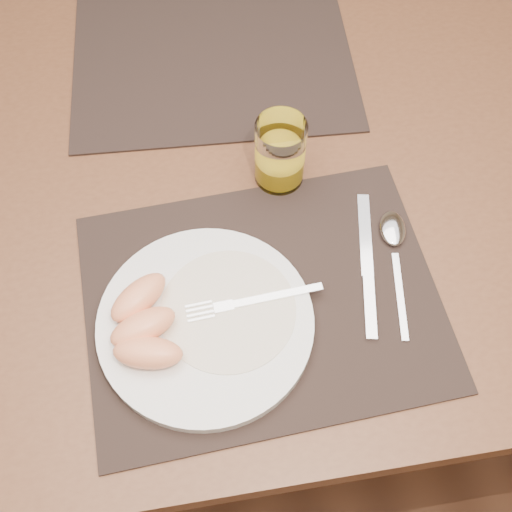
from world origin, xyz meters
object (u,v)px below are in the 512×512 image
at_px(juice_glass, 280,155).
at_px(placemat_far, 213,60).
at_px(placemat_near, 262,300).
at_px(fork, 243,303).
at_px(knife, 368,276).
at_px(plate, 206,323).
at_px(spoon, 394,238).
at_px(table, 230,201).

bearing_deg(juice_glass, placemat_far, 104.42).
bearing_deg(placemat_near, fork, -161.15).
height_order(fork, knife, fork).
relative_size(plate, juice_glass, 2.55).
bearing_deg(knife, fork, -173.15).
distance_m(spoon, juice_glass, 0.19).
xyz_separation_m(plate, spoon, (0.27, 0.08, -0.00)).
bearing_deg(knife, juice_glass, 115.36).
distance_m(fork, knife, 0.17).
bearing_deg(table, knife, -53.31).
height_order(table, fork, fork).
distance_m(placemat_near, plate, 0.08).
bearing_deg(fork, table, 86.82).
distance_m(plate, juice_glass, 0.26).
bearing_deg(placemat_far, table, -91.63).
relative_size(placemat_near, placemat_far, 1.00).
height_order(placemat_far, juice_glass, juice_glass).
distance_m(placemat_near, spoon, 0.20).
xyz_separation_m(fork, spoon, (0.22, 0.07, -0.01)).
bearing_deg(spoon, knife, -134.33).
height_order(placemat_near, juice_glass, juice_glass).
relative_size(placemat_far, spoon, 2.34).
bearing_deg(placemat_near, placemat_far, 90.97).
relative_size(placemat_near, juice_glass, 4.25).
bearing_deg(juice_glass, placemat_near, -106.43).
relative_size(table, spoon, 7.29).
distance_m(fork, juice_glass, 0.22).
distance_m(table, fork, 0.25).
relative_size(plate, spoon, 1.41).
bearing_deg(juice_glass, spoon, -44.67).
relative_size(table, knife, 6.40).
relative_size(fork, spoon, 0.91).
height_order(placemat_near, plate, plate).
bearing_deg(plate, placemat_near, 18.11).
height_order(placemat_far, plate, plate).
bearing_deg(knife, placemat_far, 109.20).
bearing_deg(table, juice_glass, -22.15).
bearing_deg(fork, juice_glass, 67.53).
bearing_deg(placemat_far, plate, -98.34).
relative_size(fork, knife, 0.80).
bearing_deg(knife, spoon, 45.67).
bearing_deg(juice_glass, table, 157.85).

